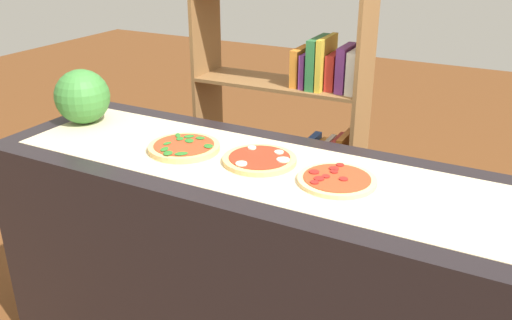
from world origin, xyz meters
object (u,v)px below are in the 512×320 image
object	(u,v)px
pizza_spinach_0	(184,147)
watermelon	(82,97)
pizza_pepperoni_2	(337,179)
bookshelf	(301,137)
pizza_mozzarella_1	(260,159)

from	to	relation	value
pizza_spinach_0	watermelon	world-z (taller)	watermelon
pizza_spinach_0	watermelon	size ratio (longest dim) A/B	1.17
pizza_spinach_0	pizza_pepperoni_2	size ratio (longest dim) A/B	1.03
pizza_spinach_0	bookshelf	world-z (taller)	bookshelf
pizza_pepperoni_2	watermelon	xyz separation A→B (m)	(-1.17, 0.06, 0.11)
pizza_spinach_0	bookshelf	distance (m)	0.96
pizza_mozzarella_1	pizza_pepperoni_2	distance (m)	0.30
watermelon	bookshelf	world-z (taller)	bookshelf
pizza_spinach_0	pizza_pepperoni_2	distance (m)	0.61
bookshelf	pizza_mozzarella_1	bearing A→B (deg)	-76.24
pizza_pepperoni_2	bookshelf	xyz separation A→B (m)	(-0.52, 0.91, -0.25)
watermelon	bookshelf	size ratio (longest dim) A/B	0.16
watermelon	pizza_spinach_0	bearing A→B (deg)	-6.54
pizza_mozzarella_1	pizza_pepperoni_2	xyz separation A→B (m)	(0.30, -0.03, -0.00)
pizza_mozzarella_1	bookshelf	bearing A→B (deg)	103.76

